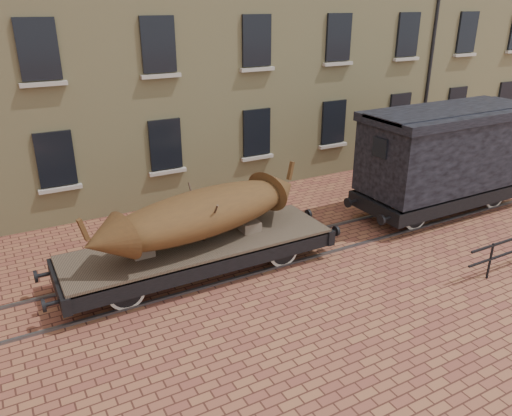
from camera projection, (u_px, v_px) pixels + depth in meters
ground at (308, 245)px, 14.68m from camera, size 90.00×90.00×0.00m
rail_track at (308, 244)px, 14.67m from camera, size 30.00×1.52×0.06m
flatcar_wagon at (199, 249)px, 12.87m from camera, size 7.83×2.12×1.18m
iron_boat at (203, 212)px, 12.56m from camera, size 6.31×2.82×1.53m
goods_van at (448, 149)px, 16.24m from camera, size 6.81×2.48×3.52m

